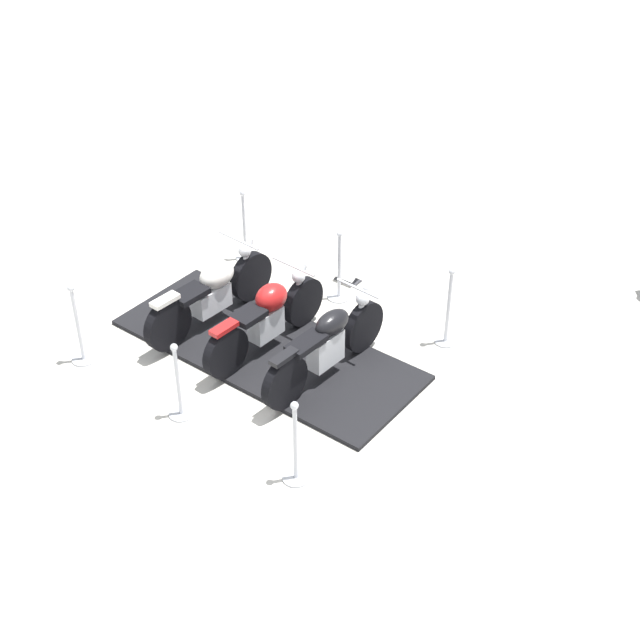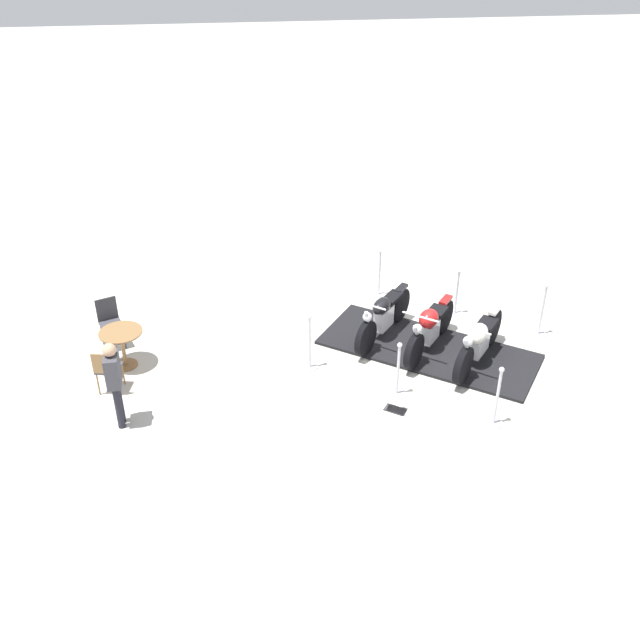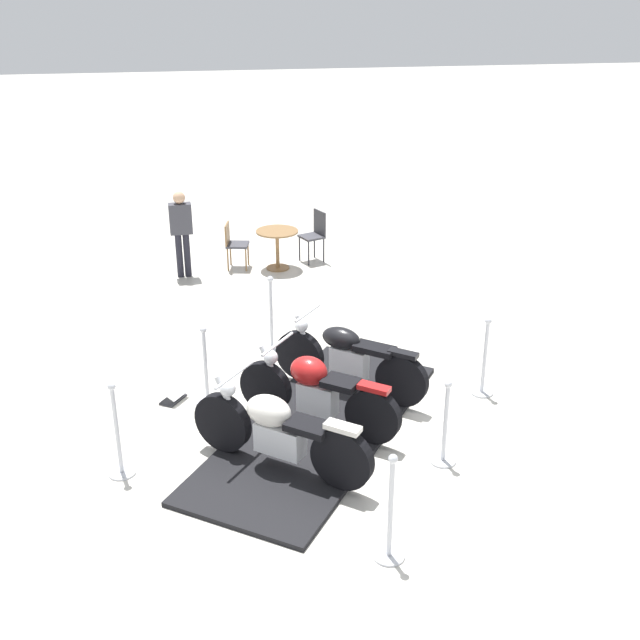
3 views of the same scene
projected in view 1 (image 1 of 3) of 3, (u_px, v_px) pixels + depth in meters
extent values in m
plane|color=beige|center=(267.00, 351.00, 11.87)|extent=(80.00, 80.00, 0.00)
cube|color=black|center=(267.00, 349.00, 11.85)|extent=(3.73, 4.31, 0.06)
cylinder|color=black|center=(363.00, 326.00, 11.62)|extent=(0.61, 0.52, 0.69)
cylinder|color=black|center=(285.00, 382.00, 10.70)|extent=(0.61, 0.52, 0.69)
cube|color=silver|center=(326.00, 349.00, 11.13)|extent=(0.51, 0.47, 0.43)
ellipsoid|color=black|center=(332.00, 323.00, 11.01)|extent=(0.59, 0.55, 0.29)
cube|color=black|center=(306.00, 343.00, 10.74)|extent=(0.57, 0.53, 0.08)
cube|color=black|center=(284.00, 357.00, 10.48)|extent=(0.38, 0.35, 0.06)
cylinder|color=silver|center=(361.00, 310.00, 11.41)|extent=(0.25, 0.22, 0.59)
cylinder|color=silver|center=(358.00, 289.00, 11.16)|extent=(0.43, 0.53, 0.04)
sphere|color=silver|center=(362.00, 299.00, 11.34)|extent=(0.18, 0.18, 0.18)
cylinder|color=black|center=(303.00, 301.00, 12.09)|extent=(0.62, 0.52, 0.68)
cylinder|color=black|center=(226.00, 352.00, 11.18)|extent=(0.62, 0.52, 0.68)
cube|color=silver|center=(266.00, 323.00, 11.61)|extent=(0.51, 0.47, 0.39)
ellipsoid|color=#AD1919|center=(271.00, 297.00, 11.49)|extent=(0.58, 0.56, 0.35)
cube|color=black|center=(248.00, 315.00, 11.25)|extent=(0.52, 0.50, 0.08)
cube|color=#AD1919|center=(224.00, 328.00, 10.97)|extent=(0.39, 0.35, 0.06)
cylinder|color=silver|center=(298.00, 286.00, 11.87)|extent=(0.31, 0.26, 0.57)
cylinder|color=silver|center=(293.00, 266.00, 11.61)|extent=(0.46, 0.58, 0.04)
sphere|color=silver|center=(298.00, 276.00, 11.79)|extent=(0.18, 0.18, 0.18)
cylinder|color=black|center=(251.00, 276.00, 12.58)|extent=(0.63, 0.54, 0.71)
cylinder|color=black|center=(168.00, 325.00, 11.63)|extent=(0.63, 0.54, 0.71)
cube|color=silver|center=(211.00, 299.00, 12.10)|extent=(0.58, 0.53, 0.34)
ellipsoid|color=silver|center=(217.00, 275.00, 12.00)|extent=(0.63, 0.60, 0.35)
cube|color=black|center=(189.00, 294.00, 11.72)|extent=(0.57, 0.54, 0.08)
cube|color=silver|center=(165.00, 300.00, 11.41)|extent=(0.40, 0.36, 0.06)
cylinder|color=silver|center=(245.00, 261.00, 12.35)|extent=(0.32, 0.27, 0.59)
cylinder|color=silver|center=(239.00, 240.00, 12.08)|extent=(0.48, 0.59, 0.04)
sphere|color=silver|center=(245.00, 250.00, 12.25)|extent=(0.18, 0.18, 0.18)
cylinder|color=silver|center=(445.00, 341.00, 12.02)|extent=(0.29, 0.29, 0.03)
cylinder|color=silver|center=(448.00, 308.00, 11.71)|extent=(0.05, 0.05, 1.04)
sphere|color=silver|center=(452.00, 271.00, 11.39)|extent=(0.09, 0.09, 0.09)
cylinder|color=silver|center=(296.00, 478.00, 9.97)|extent=(0.30, 0.30, 0.03)
cylinder|color=silver|center=(295.00, 444.00, 9.68)|extent=(0.05, 0.05, 0.99)
sphere|color=silver|center=(294.00, 406.00, 9.37)|extent=(0.09, 0.09, 0.09)
cylinder|color=silver|center=(246.00, 258.00, 13.75)|extent=(0.31, 0.31, 0.03)
cylinder|color=silver|center=(244.00, 227.00, 13.45)|extent=(0.05, 0.05, 1.04)
sphere|color=silver|center=(242.00, 193.00, 13.12)|extent=(0.09, 0.09, 0.09)
cylinder|color=silver|center=(84.00, 359.00, 11.70)|extent=(0.31, 0.31, 0.03)
cylinder|color=silver|center=(78.00, 325.00, 11.39)|extent=(0.05, 0.05, 1.05)
sphere|color=silver|center=(71.00, 288.00, 11.07)|extent=(0.09, 0.09, 0.09)
cylinder|color=silver|center=(182.00, 414.00, 10.84)|extent=(0.31, 0.31, 0.03)
cylinder|color=silver|center=(178.00, 382.00, 10.56)|extent=(0.05, 0.05, 0.94)
sphere|color=silver|center=(174.00, 347.00, 10.26)|extent=(0.09, 0.09, 0.09)
cylinder|color=silver|center=(339.00, 297.00, 12.89)|extent=(0.34, 0.34, 0.03)
cylinder|color=silver|center=(339.00, 267.00, 12.60)|extent=(0.05, 0.05, 0.98)
sphere|color=silver|center=(340.00, 234.00, 12.29)|extent=(0.09, 0.09, 0.09)
cube|color=#333338|center=(348.00, 280.00, 13.25)|extent=(0.37, 0.41, 0.02)
cube|color=white|center=(348.00, 271.00, 13.16)|extent=(0.42, 0.43, 0.14)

